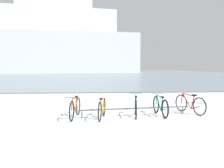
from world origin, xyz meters
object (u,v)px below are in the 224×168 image
bicycle_1 (102,108)px  bicycle_4 (190,104)px  ferry_ship (58,42)px  bicycle_3 (160,106)px  bicycle_2 (136,106)px  bicycle_0 (75,108)px

bicycle_1 → bicycle_4: bearing=11.5°
bicycle_1 → ferry_ship: (-10.98, 64.02, 8.58)m
bicycle_1 → bicycle_3: bicycle_1 is taller
bicycle_1 → bicycle_2: bicycle_2 is taller
bicycle_3 → ferry_ship: size_ratio=0.04×
bicycle_2 → bicycle_3: bearing=6.5°
bicycle_0 → bicycle_2: bearing=4.1°
bicycle_2 → bicycle_3: (0.92, 0.11, -0.02)m
bicycle_0 → bicycle_2: size_ratio=1.06×
bicycle_0 → bicycle_1: bearing=-7.5°
bicycle_2 → bicycle_4: bearing=10.8°
bicycle_2 → ferry_ship: size_ratio=0.03×
bicycle_1 → bicycle_3: 2.18m
bicycle_3 → bicycle_4: (1.23, 0.30, 0.01)m
bicycle_2 → bicycle_3: bicycle_2 is taller
bicycle_0 → bicycle_3: bicycle_0 is taller
bicycle_2 → ferry_ship: bearing=100.8°
bicycle_0 → bicycle_2: (2.15, 0.16, 0.01)m
bicycle_0 → bicycle_2: 2.16m
bicycle_1 → bicycle_2: 1.25m
bicycle_0 → bicycle_4: 4.34m
bicycle_1 → bicycle_2: bearing=12.8°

